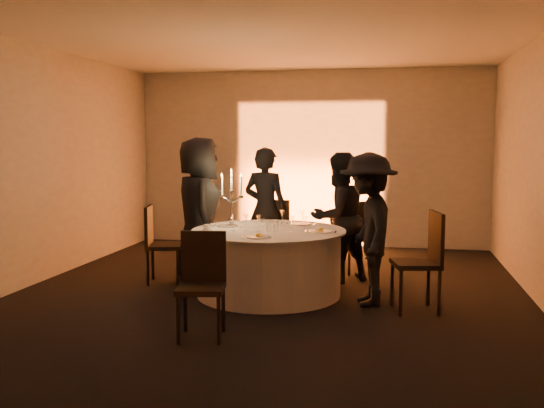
% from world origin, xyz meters
% --- Properties ---
extents(floor, '(7.00, 7.00, 0.00)m').
position_xyz_m(floor, '(0.00, 0.00, 0.00)').
color(floor, black).
rests_on(floor, ground).
extents(ceiling, '(7.00, 7.00, 0.00)m').
position_xyz_m(ceiling, '(0.00, 0.00, 3.00)').
color(ceiling, white).
rests_on(ceiling, wall_back).
extents(wall_back, '(7.00, 0.00, 7.00)m').
position_xyz_m(wall_back, '(0.00, 3.50, 1.50)').
color(wall_back, '#ACA8A0').
rests_on(wall_back, floor).
extents(wall_front, '(7.00, 0.00, 7.00)m').
position_xyz_m(wall_front, '(0.00, -3.50, 1.50)').
color(wall_front, '#ACA8A0').
rests_on(wall_front, floor).
extents(wall_left, '(0.00, 7.00, 7.00)m').
position_xyz_m(wall_left, '(-3.00, 0.00, 1.50)').
color(wall_left, '#ACA8A0').
rests_on(wall_left, floor).
extents(uplighter_fixture, '(0.25, 0.12, 0.10)m').
position_xyz_m(uplighter_fixture, '(0.00, 3.20, 0.05)').
color(uplighter_fixture, black).
rests_on(uplighter_fixture, floor).
extents(banquet_table, '(1.80, 1.80, 0.77)m').
position_xyz_m(banquet_table, '(0.00, 0.00, 0.38)').
color(banquet_table, black).
rests_on(banquet_table, floor).
extents(chair_left, '(0.52, 0.52, 0.98)m').
position_xyz_m(chair_left, '(-1.50, 0.31, 0.55)').
color(chair_left, black).
rests_on(chair_left, floor).
extents(chair_back_left, '(0.48, 0.48, 1.00)m').
position_xyz_m(chair_back_left, '(-0.17, 1.34, 0.56)').
color(chair_back_left, black).
rests_on(chair_back_left, floor).
extents(chair_back_right, '(0.60, 0.60, 0.99)m').
position_xyz_m(chair_back_right, '(0.96, 1.38, 0.56)').
color(chair_back_right, black).
rests_on(chair_back_right, floor).
extents(chair_right, '(0.56, 0.56, 1.06)m').
position_xyz_m(chair_right, '(1.75, -0.36, 0.60)').
color(chair_right, black).
rests_on(chair_right, floor).
extents(chair_front, '(0.49, 0.49, 0.96)m').
position_xyz_m(chair_front, '(-0.30, -1.59, 0.54)').
color(chair_front, black).
rests_on(chair_front, floor).
extents(guest_left, '(0.90, 1.06, 1.84)m').
position_xyz_m(guest_left, '(-0.99, 0.44, 0.92)').
color(guest_left, black).
rests_on(guest_left, floor).
extents(guest_back_left, '(0.71, 0.55, 1.72)m').
position_xyz_m(guest_back_left, '(-0.30, 1.21, 0.86)').
color(guest_back_left, black).
rests_on(guest_back_left, floor).
extents(guest_back_right, '(1.02, 1.01, 1.66)m').
position_xyz_m(guest_back_right, '(0.74, 0.82, 0.83)').
color(guest_back_right, black).
rests_on(guest_back_right, floor).
extents(guest_right, '(0.81, 1.18, 1.68)m').
position_xyz_m(guest_right, '(1.15, -0.21, 0.84)').
color(guest_right, black).
rests_on(guest_right, floor).
extents(plate_left, '(0.36, 0.25, 0.01)m').
position_xyz_m(plate_left, '(-0.54, 0.16, 0.78)').
color(plate_left, white).
rests_on(plate_left, banquet_table).
extents(plate_back_left, '(0.36, 0.27, 0.01)m').
position_xyz_m(plate_back_left, '(-0.12, 0.58, 0.78)').
color(plate_back_left, white).
rests_on(plate_back_left, banquet_table).
extents(plate_back_right, '(0.35, 0.26, 0.01)m').
position_xyz_m(plate_back_right, '(0.30, 0.51, 0.78)').
color(plate_back_right, white).
rests_on(plate_back_right, banquet_table).
extents(plate_right, '(0.36, 0.28, 0.08)m').
position_xyz_m(plate_right, '(0.62, -0.08, 0.79)').
color(plate_right, white).
rests_on(plate_right, banquet_table).
extents(plate_front, '(0.36, 0.26, 0.08)m').
position_xyz_m(plate_front, '(0.02, -0.59, 0.79)').
color(plate_front, white).
rests_on(plate_front, banquet_table).
extents(coffee_cup, '(0.11, 0.11, 0.07)m').
position_xyz_m(coffee_cup, '(-0.70, -0.16, 0.80)').
color(coffee_cup, white).
rests_on(coffee_cup, banquet_table).
extents(candelabra, '(0.30, 0.14, 0.70)m').
position_xyz_m(candelabra, '(-0.49, 0.16, 1.01)').
color(candelabra, silver).
rests_on(candelabra, banquet_table).
extents(wine_glass_a, '(0.07, 0.07, 0.19)m').
position_xyz_m(wine_glass_a, '(-0.25, -0.10, 0.91)').
color(wine_glass_a, white).
rests_on(wine_glass_a, banquet_table).
extents(wine_glass_b, '(0.07, 0.07, 0.19)m').
position_xyz_m(wine_glass_b, '(-0.08, -0.16, 0.91)').
color(wine_glass_b, white).
rests_on(wine_glass_b, banquet_table).
extents(wine_glass_c, '(0.07, 0.07, 0.19)m').
position_xyz_m(wine_glass_c, '(0.45, -0.15, 0.91)').
color(wine_glass_c, white).
rests_on(wine_glass_c, banquet_table).
extents(wine_glass_d, '(0.07, 0.07, 0.19)m').
position_xyz_m(wine_glass_d, '(-0.38, -0.18, 0.91)').
color(wine_glass_d, white).
rests_on(wine_glass_d, banquet_table).
extents(wine_glass_e, '(0.07, 0.07, 0.19)m').
position_xyz_m(wine_glass_e, '(0.34, 0.36, 0.91)').
color(wine_glass_e, white).
rests_on(wine_glass_e, banquet_table).
extents(wine_glass_f, '(0.07, 0.07, 0.19)m').
position_xyz_m(wine_glass_f, '(0.10, 0.34, 0.91)').
color(wine_glass_f, white).
rests_on(wine_glass_f, banquet_table).
extents(wine_glass_g, '(0.07, 0.07, 0.19)m').
position_xyz_m(wine_glass_g, '(0.30, -0.18, 0.91)').
color(wine_glass_g, white).
rests_on(wine_glass_g, banquet_table).
extents(tumbler_a, '(0.07, 0.07, 0.09)m').
position_xyz_m(tumbler_a, '(0.12, -0.17, 0.82)').
color(tumbler_a, white).
rests_on(tumbler_a, banquet_table).
extents(tumbler_b, '(0.07, 0.07, 0.09)m').
position_xyz_m(tumbler_b, '(-0.13, 0.29, 0.82)').
color(tumbler_b, white).
rests_on(tumbler_b, banquet_table).
extents(tumbler_c, '(0.07, 0.07, 0.09)m').
position_xyz_m(tumbler_c, '(0.03, -0.13, 0.82)').
color(tumbler_c, white).
rests_on(tumbler_c, banquet_table).
extents(tumbler_d, '(0.07, 0.07, 0.09)m').
position_xyz_m(tumbler_d, '(0.05, 0.15, 0.82)').
color(tumbler_d, white).
rests_on(tumbler_d, banquet_table).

